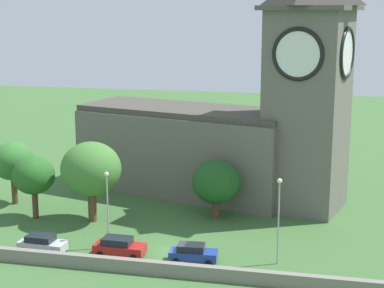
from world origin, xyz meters
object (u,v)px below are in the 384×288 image
(tree_churchyard, at_px, (216,182))
(tree_by_tower, at_px, (34,176))
(tree_riverside_west, at_px, (91,169))
(car_silver, at_px, (42,243))
(streetlamp_central, at_px, (279,208))
(church, at_px, (231,127))
(car_blue, at_px, (193,253))
(car_red, at_px, (119,246))
(streetlamp_west_mid, at_px, (107,198))
(tree_riverside_east, at_px, (13,161))

(tree_churchyard, relative_size, tree_by_tower, 0.93)
(tree_churchyard, height_order, tree_riverside_west, tree_riverside_west)
(car_silver, relative_size, streetlamp_central, 0.58)
(church, height_order, streetlamp_central, church)
(car_silver, height_order, streetlamp_central, streetlamp_central)
(car_silver, distance_m, tree_by_tower, 10.89)
(car_blue, bearing_deg, church, 89.72)
(car_red, bearing_deg, streetlamp_west_mid, 135.36)
(church, xyz_separation_m, tree_by_tower, (-19.43, -12.38, -3.87))
(tree_churchyard, bearing_deg, car_blue, -89.20)
(car_blue, relative_size, streetlamp_west_mid, 0.59)
(streetlamp_west_mid, xyz_separation_m, tree_riverside_east, (-15.45, 10.60, 0.13))
(tree_riverside_west, bearing_deg, streetlamp_central, -19.46)
(car_silver, relative_size, tree_churchyard, 0.71)
(streetlamp_central, height_order, tree_by_tower, streetlamp_central)
(streetlamp_central, bearing_deg, streetlamp_west_mid, 178.72)
(car_silver, distance_m, tree_riverside_east, 16.77)
(tree_riverside_west, bearing_deg, car_red, -54.85)
(church, relative_size, tree_by_tower, 5.00)
(church, bearing_deg, car_silver, -124.12)
(car_red, bearing_deg, tree_by_tower, 146.92)
(car_red, height_order, streetlamp_west_mid, streetlamp_west_mid)
(tree_churchyard, bearing_deg, car_silver, -136.87)
(tree_churchyard, xyz_separation_m, tree_by_tower, (-19.15, -4.38, 0.73))
(car_blue, height_order, tree_by_tower, tree_by_tower)
(car_silver, xyz_separation_m, streetlamp_central, (21.69, 1.99, 4.35))
(car_red, bearing_deg, tree_riverside_west, 125.15)
(car_red, xyz_separation_m, tree_by_tower, (-12.38, 8.07, 3.88))
(car_red, xyz_separation_m, tree_riverside_west, (-5.94, 8.44, 4.86))
(tree_riverside_east, bearing_deg, streetlamp_west_mid, -34.46)
(streetlamp_west_mid, bearing_deg, church, 65.26)
(car_silver, height_order, tree_riverside_east, tree_riverside_east)
(tree_by_tower, bearing_deg, church, 32.50)
(church, relative_size, tree_riverside_east, 4.67)
(car_blue, relative_size, tree_by_tower, 0.64)
(church, xyz_separation_m, car_blue, (-0.10, -20.43, -7.78))
(streetlamp_west_mid, bearing_deg, streetlamp_central, -1.28)
(car_red, height_order, tree_by_tower, tree_by_tower)
(car_red, height_order, car_blue, car_red)
(car_silver, distance_m, car_blue, 14.27)
(tree_riverside_east, xyz_separation_m, tree_by_tower, (4.70, -4.15, -0.33))
(car_blue, distance_m, tree_riverside_west, 16.15)
(car_silver, bearing_deg, church, 55.88)
(streetlamp_west_mid, height_order, tree_by_tower, streetlamp_west_mid)
(church, bearing_deg, streetlamp_central, -69.05)
(church, relative_size, streetlamp_west_mid, 4.59)
(car_blue, xyz_separation_m, tree_riverside_east, (-24.02, 12.20, 4.23))
(streetlamp_central, relative_size, tree_riverside_west, 0.91)
(streetlamp_central, bearing_deg, tree_churchyard, 124.25)
(car_red, bearing_deg, car_blue, 0.11)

